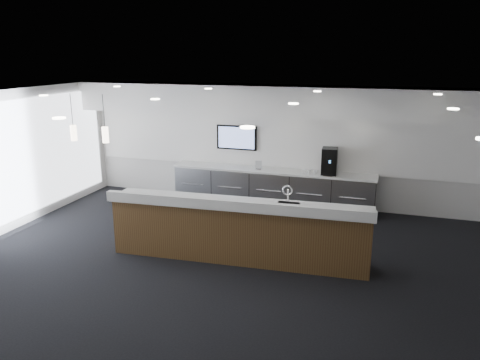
% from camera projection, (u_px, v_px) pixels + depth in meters
% --- Properties ---
extents(ground, '(10.00, 10.00, 0.00)m').
position_uv_depth(ground, '(223.00, 267.00, 8.43)').
color(ground, black).
rests_on(ground, ground).
extents(ceiling, '(10.00, 8.00, 0.02)m').
position_uv_depth(ceiling, '(221.00, 99.00, 7.64)').
color(ceiling, black).
rests_on(ceiling, back_wall).
extents(back_wall, '(10.00, 0.02, 3.00)m').
position_uv_depth(back_wall, '(276.00, 145.00, 11.71)').
color(back_wall, silver).
rests_on(back_wall, ground).
extents(soffit_bulkhead, '(10.00, 0.90, 0.70)m').
position_uv_depth(soffit_bulkhead, '(272.00, 100.00, 10.99)').
color(soffit_bulkhead, white).
rests_on(soffit_bulkhead, back_wall).
extents(alcove_panel, '(9.80, 0.06, 1.40)m').
position_uv_depth(alcove_panel, '(276.00, 141.00, 11.66)').
color(alcove_panel, white).
rests_on(alcove_panel, back_wall).
extents(back_credenza, '(5.06, 0.66, 0.95)m').
position_uv_depth(back_credenza, '(272.00, 188.00, 11.65)').
color(back_credenza, gray).
rests_on(back_credenza, ground).
extents(wall_tv, '(1.05, 0.08, 0.62)m').
position_uv_depth(wall_tv, '(237.00, 138.00, 11.88)').
color(wall_tv, black).
rests_on(wall_tv, back_wall).
extents(pendant_left, '(0.12, 0.12, 0.30)m').
position_uv_depth(pendant_left, '(121.00, 130.00, 9.27)').
color(pendant_left, '#FFE9C6').
rests_on(pendant_left, ceiling).
extents(pendant_right, '(0.12, 0.12, 0.30)m').
position_uv_depth(pendant_right, '(91.00, 129.00, 9.47)').
color(pendant_right, '#FFE9C6').
rests_on(pendant_right, ceiling).
extents(ceiling_can_lights, '(7.00, 5.00, 0.02)m').
position_uv_depth(ceiling_can_lights, '(221.00, 101.00, 7.64)').
color(ceiling_can_lights, white).
rests_on(ceiling_can_lights, ceiling).
extents(service_counter, '(4.86, 1.09, 1.49)m').
position_uv_depth(service_counter, '(238.00, 230.00, 8.62)').
color(service_counter, '#4C3019').
rests_on(service_counter, ground).
extents(coffee_machine, '(0.38, 0.49, 0.63)m').
position_uv_depth(coffee_machine, '(329.00, 161.00, 11.02)').
color(coffee_machine, black).
rests_on(coffee_machine, back_credenza).
extents(info_sign_left, '(0.16, 0.04, 0.21)m').
position_uv_depth(info_sign_left, '(259.00, 165.00, 11.54)').
color(info_sign_left, silver).
rests_on(info_sign_left, back_credenza).
extents(info_sign_right, '(0.20, 0.06, 0.26)m').
position_uv_depth(info_sign_right, '(334.00, 170.00, 10.93)').
color(info_sign_right, silver).
rests_on(info_sign_right, back_credenza).
extents(cup_0, '(0.09, 0.09, 0.08)m').
position_uv_depth(cup_0, '(327.00, 173.00, 11.06)').
color(cup_0, white).
rests_on(cup_0, back_credenza).
extents(cup_1, '(0.12, 0.12, 0.08)m').
position_uv_depth(cup_1, '(321.00, 172.00, 11.10)').
color(cup_1, white).
rests_on(cup_1, back_credenza).
extents(cup_2, '(0.11, 0.11, 0.08)m').
position_uv_depth(cup_2, '(315.00, 172.00, 11.14)').
color(cup_2, white).
rests_on(cup_2, back_credenza).
extents(cup_3, '(0.11, 0.11, 0.08)m').
position_uv_depth(cup_3, '(309.00, 171.00, 11.18)').
color(cup_3, white).
rests_on(cup_3, back_credenza).
extents(cup_4, '(0.12, 0.12, 0.08)m').
position_uv_depth(cup_4, '(304.00, 171.00, 11.22)').
color(cup_4, white).
rests_on(cup_4, back_credenza).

